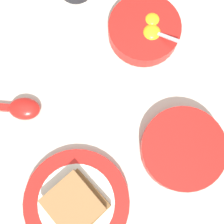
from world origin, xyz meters
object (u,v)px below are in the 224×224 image
object	(u,v)px
toast_sandwich	(75,204)
egg_bowl	(144,30)
toast_plate	(77,202)
soup_spoon	(18,108)
congee_bowl	(183,149)

from	to	relation	value
toast_sandwich	egg_bowl	bearing A→B (deg)	55.89
toast_plate	egg_bowl	bearing A→B (deg)	55.96
toast_sandwich	toast_plate	bearing A→B (deg)	35.22
toast_sandwich	soup_spoon	bearing A→B (deg)	110.66
toast_plate	toast_sandwich	size ratio (longest dim) A/B	1.60
toast_sandwich	congee_bowl	world-z (taller)	toast_sandwich
toast_sandwich	soup_spoon	size ratio (longest dim) A/B	0.79
soup_spoon	congee_bowl	distance (m)	0.34
toast_plate	soup_spoon	world-z (taller)	soup_spoon
toast_plate	soup_spoon	bearing A→B (deg)	110.97
egg_bowl	soup_spoon	distance (m)	0.31
egg_bowl	congee_bowl	world-z (taller)	egg_bowl
congee_bowl	soup_spoon	bearing A→B (deg)	153.02
soup_spoon	congee_bowl	xyz separation A→B (m)	(0.31, -0.16, 0.01)
egg_bowl	toast_sandwich	xyz separation A→B (m)	(-0.21, -0.32, 0.01)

